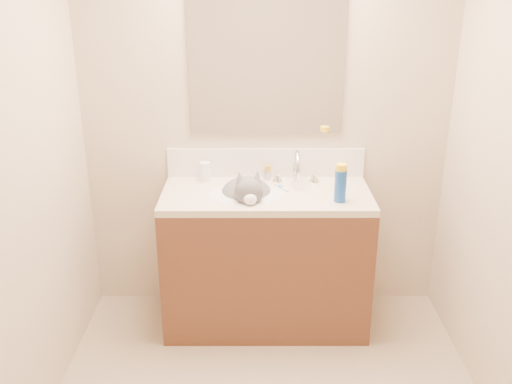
{
  "coord_description": "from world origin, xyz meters",
  "views": [
    {
      "loc": [
        -0.06,
        -2.07,
        2.05
      ],
      "look_at": [
        -0.06,
        0.92,
        0.88
      ],
      "focal_mm": 40.0,
      "sensor_mm": 36.0,
      "label": 1
    }
  ],
  "objects_px": {
    "amber_bottle": "(268,172)",
    "spray_can": "(340,186)",
    "basin": "(246,205)",
    "vanity_cabinet": "(266,261)",
    "pill_bottle": "(205,172)",
    "faucet": "(297,170)",
    "cat": "(247,196)",
    "silver_jar": "(267,175)"
  },
  "relations": [
    {
      "from": "basin",
      "to": "amber_bottle",
      "type": "bearing_deg",
      "value": 61.97
    },
    {
      "from": "faucet",
      "to": "pill_bottle",
      "type": "distance_m",
      "value": 0.55
    },
    {
      "from": "basin",
      "to": "faucet",
      "type": "xyz_separation_m",
      "value": [
        0.3,
        0.17,
        0.16
      ]
    },
    {
      "from": "spray_can",
      "to": "faucet",
      "type": "bearing_deg",
      "value": 128.61
    },
    {
      "from": "faucet",
      "to": "silver_jar",
      "type": "bearing_deg",
      "value": 156.17
    },
    {
      "from": "faucet",
      "to": "silver_jar",
      "type": "height_order",
      "value": "faucet"
    },
    {
      "from": "cat",
      "to": "silver_jar",
      "type": "xyz_separation_m",
      "value": [
        0.12,
        0.22,
        0.05
      ]
    },
    {
      "from": "basin",
      "to": "cat",
      "type": "bearing_deg",
      "value": 71.82
    },
    {
      "from": "pill_bottle",
      "to": "silver_jar",
      "type": "bearing_deg",
      "value": 3.68
    },
    {
      "from": "cat",
      "to": "pill_bottle",
      "type": "distance_m",
      "value": 0.33
    },
    {
      "from": "basin",
      "to": "spray_can",
      "type": "height_order",
      "value": "spray_can"
    },
    {
      "from": "faucet",
      "to": "spray_can",
      "type": "relative_size",
      "value": 1.57
    },
    {
      "from": "basin",
      "to": "faucet",
      "type": "bearing_deg",
      "value": 29.12
    },
    {
      "from": "vanity_cabinet",
      "to": "silver_jar",
      "type": "bearing_deg",
      "value": 87.67
    },
    {
      "from": "spray_can",
      "to": "amber_bottle",
      "type": "bearing_deg",
      "value": 137.37
    },
    {
      "from": "spray_can",
      "to": "cat",
      "type": "bearing_deg",
      "value": 165.15
    },
    {
      "from": "basin",
      "to": "pill_bottle",
      "type": "relative_size",
      "value": 3.87
    },
    {
      "from": "faucet",
      "to": "amber_bottle",
      "type": "bearing_deg",
      "value": 154.16
    },
    {
      "from": "vanity_cabinet",
      "to": "silver_jar",
      "type": "xyz_separation_m",
      "value": [
        0.01,
        0.21,
        0.48
      ]
    },
    {
      "from": "pill_bottle",
      "to": "amber_bottle",
      "type": "bearing_deg",
      "value": 4.48
    },
    {
      "from": "basin",
      "to": "faucet",
      "type": "height_order",
      "value": "faucet"
    },
    {
      "from": "faucet",
      "to": "spray_can",
      "type": "xyz_separation_m",
      "value": [
        0.22,
        -0.28,
        0.0
      ]
    },
    {
      "from": "silver_jar",
      "to": "amber_bottle",
      "type": "height_order",
      "value": "amber_bottle"
    },
    {
      "from": "silver_jar",
      "to": "spray_can",
      "type": "relative_size",
      "value": 0.32
    },
    {
      "from": "cat",
      "to": "silver_jar",
      "type": "relative_size",
      "value": 7.78
    },
    {
      "from": "amber_bottle",
      "to": "spray_can",
      "type": "relative_size",
      "value": 0.49
    },
    {
      "from": "faucet",
      "to": "spray_can",
      "type": "bearing_deg",
      "value": -51.39
    },
    {
      "from": "pill_bottle",
      "to": "amber_bottle",
      "type": "distance_m",
      "value": 0.38
    },
    {
      "from": "pill_bottle",
      "to": "faucet",
      "type": "bearing_deg",
      "value": -5.39
    },
    {
      "from": "silver_jar",
      "to": "pill_bottle",
      "type": "bearing_deg",
      "value": -176.32
    },
    {
      "from": "faucet",
      "to": "basin",
      "type": "bearing_deg",
      "value": -150.88
    },
    {
      "from": "basin",
      "to": "amber_bottle",
      "type": "distance_m",
      "value": 0.3
    },
    {
      "from": "vanity_cabinet",
      "to": "pill_bottle",
      "type": "distance_m",
      "value": 0.65
    },
    {
      "from": "silver_jar",
      "to": "cat",
      "type": "bearing_deg",
      "value": -119.02
    },
    {
      "from": "vanity_cabinet",
      "to": "pill_bottle",
      "type": "xyz_separation_m",
      "value": [
        -0.37,
        0.19,
        0.51
      ]
    },
    {
      "from": "vanity_cabinet",
      "to": "pill_bottle",
      "type": "height_order",
      "value": "pill_bottle"
    },
    {
      "from": "cat",
      "to": "amber_bottle",
      "type": "xyz_separation_m",
      "value": [
        0.12,
        0.22,
        0.07
      ]
    },
    {
      "from": "faucet",
      "to": "vanity_cabinet",
      "type": "bearing_deg",
      "value": -142.71
    },
    {
      "from": "basin",
      "to": "cat",
      "type": "distance_m",
      "value": 0.05
    },
    {
      "from": "cat",
      "to": "silver_jar",
      "type": "bearing_deg",
      "value": 54.47
    },
    {
      "from": "amber_bottle",
      "to": "silver_jar",
      "type": "bearing_deg",
      "value": -122.43
    },
    {
      "from": "vanity_cabinet",
      "to": "cat",
      "type": "height_order",
      "value": "cat"
    }
  ]
}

